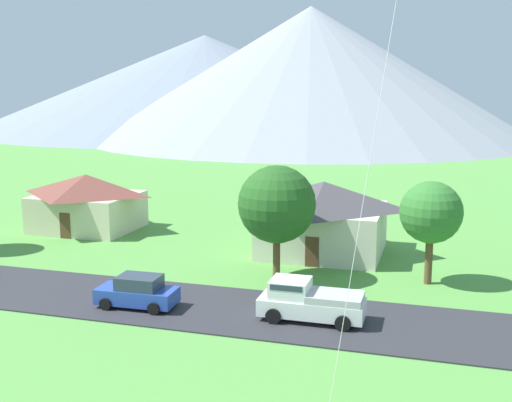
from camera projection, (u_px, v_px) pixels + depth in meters
The scene contains 9 objects.
road_strip at pixel (298, 317), 31.30m from camera, with size 160.00×6.83×0.08m, color #2D2D33.
mountain_east_ridge at pixel (206, 83), 179.13m from camera, with size 130.03×130.03×26.63m, color gray.
mountain_central_ridge at pixel (310, 74), 140.96m from camera, with size 99.29×99.29×29.74m, color #8E939E.
house_leftmost at pixel (87, 201), 50.56m from camera, with size 8.29×7.00×4.58m.
house_left_center at pixel (323, 216), 43.43m from camera, with size 8.80×8.35×5.05m.
tree_near_left at pixel (431, 213), 36.06m from camera, with size 3.65×3.65×6.14m.
tree_left_of_center at pixel (277, 205), 36.86m from camera, with size 4.67×4.67×6.96m.
parked_car_blue_mid_west at pixel (138, 292), 32.57m from camera, with size 4.26×2.19×1.68m.
pickup_truck_white_west_side at pixel (309, 301), 30.68m from camera, with size 5.21×2.35×1.99m.
Camera 1 is at (6.48, -3.35, 11.36)m, focal length 43.53 mm.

